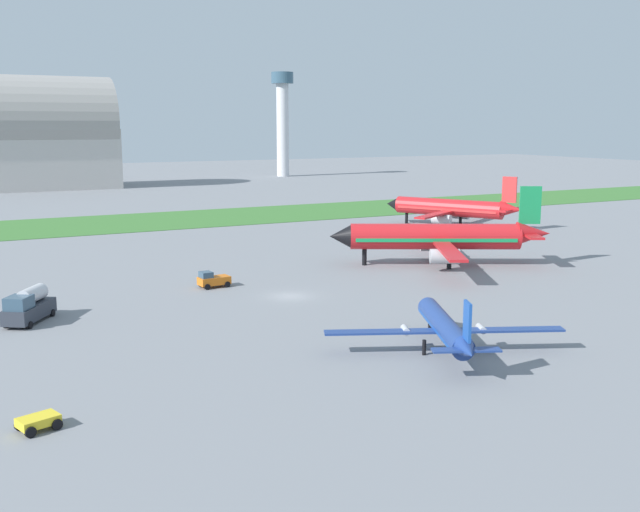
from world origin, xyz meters
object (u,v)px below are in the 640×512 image
Objects in this scene: airplane_midfield_jet at (439,237)px; control_tower at (283,116)px; fuel_truck_by_runway at (28,306)px; baggage_cart_near_gate at (38,421)px; pushback_tug_midfield at (213,280)px; airplane_parked_jet_far at (451,208)px; airplane_foreground_turboprop at (445,327)px.

control_tower reaches higher than airplane_midfield_jet.
fuel_truck_by_runway is 205.94m from control_tower.
baggage_cart_near_gate is 0.07× the size of control_tower.
control_tower is at bearing -79.89° from airplane_midfield_jet.
pushback_tug_midfield is at bearing 38.25° from baggage_cart_near_gate.
pushback_tug_midfield is 21.88m from fuel_truck_by_runway.
baggage_cart_near_gate is at bearing 98.68° from airplane_parked_jet_far.
pushback_tug_midfield is 0.10× the size of control_tower.
airplane_foreground_turboprop is 39.50m from fuel_truck_by_runway.
airplane_parked_jet_far is 85.41m from fuel_truck_by_runway.
airplane_parked_jet_far reaches higher than airplane_foreground_turboprop.
pushback_tug_midfield is at bearing 38.84° from airplane_foreground_turboprop.
airplane_foreground_turboprop is 2.80× the size of fuel_truck_by_runway.
baggage_cart_near_gate is at bearing -118.40° from control_tower.
pushback_tug_midfield is at bearing 141.22° from fuel_truck_by_runway.
fuel_truck_by_runway is (-29.59, 26.16, -0.62)m from airplane_foreground_turboprop.
airplane_midfield_jet is at bearing 110.63° from airplane_parked_jet_far.
pushback_tug_midfield is 0.55× the size of fuel_truck_by_runway.
airplane_midfield_jet is at bearing -107.82° from control_tower.
control_tower reaches higher than fuel_truck_by_runway.
fuel_truck_by_runway is (2.48, 27.49, 1.01)m from baggage_cart_near_gate.
airplane_parked_jet_far reaches higher than fuel_truck_by_runway.
airplane_foreground_turboprop is 32.14m from baggage_cart_near_gate.
pushback_tug_midfield is (-8.75, 32.79, -1.29)m from airplane_foreground_turboprop.
baggage_cart_near_gate is 27.62m from fuel_truck_by_runway.
fuel_truck_by_runway is (-20.84, -6.63, 0.67)m from pushback_tug_midfield.
airplane_midfield_jet is at bearing 13.75° from baggage_cart_near_gate.
airplane_midfield_jet is 0.74× the size of control_tower.
baggage_cart_near_gate is at bearing 28.42° from fuel_truck_by_runway.
fuel_truck_by_runway reaches higher than pushback_tug_midfield.
airplane_midfield_jet is 1.12× the size of airplane_parked_jet_far.
airplane_foreground_turboprop is (-22.95, -31.92, -1.65)m from airplane_midfield_jet.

